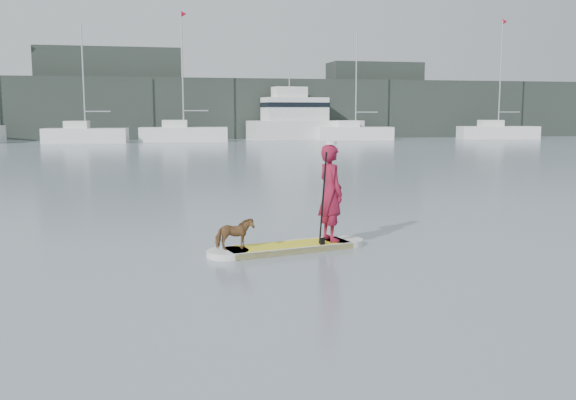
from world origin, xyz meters
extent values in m
plane|color=slate|center=(0.00, 0.00, 0.00)|extent=(140.00, 140.00, 0.00)
cube|color=yellow|center=(-3.85, -1.59, 0.06)|extent=(2.61, 1.33, 0.12)
cylinder|color=silver|center=(-5.07, -1.86, 0.06)|extent=(0.80, 0.80, 0.12)
cylinder|color=silver|center=(-2.63, -1.31, 0.06)|extent=(0.80, 0.80, 0.12)
cube|color=silver|center=(-3.93, -1.23, 0.06)|extent=(2.45, 0.61, 0.12)
cube|color=silver|center=(-3.77, -1.95, 0.06)|extent=(2.45, 0.61, 0.12)
imported|color=maroon|center=(-2.93, -1.38, 1.09)|extent=(0.60, 0.79, 1.93)
cylinder|color=silver|center=(-2.93, -1.38, 2.09)|extent=(0.22, 0.22, 0.07)
imported|color=brown|center=(-4.93, -1.83, 0.42)|extent=(0.74, 0.41, 0.60)
cylinder|color=black|center=(-3.19, -1.75, 1.00)|extent=(0.10, 0.30, 1.89)
cube|color=black|center=(-3.19, -1.75, 0.10)|extent=(0.10, 0.04, 0.32)
cube|color=white|center=(-11.75, 45.00, 0.64)|extent=(7.29, 3.02, 1.27)
cube|color=white|center=(-12.45, 45.06, 1.59)|extent=(2.14, 1.84, 0.64)
cylinder|color=#B7B7BC|center=(-11.75, 45.00, 5.74)|extent=(0.13, 0.13, 8.92)
cylinder|color=#B7B7BC|center=(-10.66, 44.90, 2.73)|extent=(2.18, 0.30, 0.09)
cube|color=white|center=(-3.24, 45.56, 0.65)|extent=(8.05, 3.19, 1.31)
cube|color=white|center=(-4.02, 45.64, 1.64)|extent=(2.35, 1.91, 0.65)
cylinder|color=#B7B7BC|center=(-3.24, 45.56, 6.35)|extent=(0.13, 0.13, 10.09)
cylinder|color=#B7B7BC|center=(-2.12, 45.45, 2.80)|extent=(2.24, 0.31, 0.09)
cone|color=red|center=(-3.00, 45.54, 11.31)|extent=(0.52, 0.57, 0.52)
cube|color=white|center=(13.20, 45.82, 0.62)|extent=(7.39, 3.40, 1.24)
cube|color=white|center=(12.50, 45.94, 1.56)|extent=(2.22, 1.91, 0.62)
cylinder|color=#B7B7BC|center=(13.20, 45.82, 5.78)|extent=(0.12, 0.12, 9.07)
cylinder|color=#B7B7BC|center=(14.25, 45.66, 2.67)|extent=(2.12, 0.42, 0.09)
cube|color=white|center=(28.10, 45.31, 0.62)|extent=(8.11, 3.43, 1.25)
cube|color=white|center=(27.32, 45.42, 1.56)|extent=(2.41, 1.93, 0.62)
cylinder|color=#B7B7BC|center=(28.10, 45.31, 6.43)|extent=(0.12, 0.12, 10.35)
cylinder|color=#B7B7BC|center=(29.16, 45.16, 2.68)|extent=(2.13, 0.40, 0.09)
cone|color=red|center=(28.32, 45.28, 11.51)|extent=(0.51, 0.56, 0.50)
cube|color=white|center=(8.81, 48.27, 0.92)|extent=(11.54, 4.74, 1.84)
cube|color=white|center=(7.70, 48.14, 2.96)|extent=(6.45, 3.47, 2.24)
cube|color=white|center=(7.14, 48.08, 4.59)|extent=(3.34, 2.26, 1.02)
cube|color=black|center=(7.70, 48.14, 3.37)|extent=(6.57, 3.55, 0.46)
cylinder|color=#B7B7BC|center=(7.14, 48.08, 5.92)|extent=(0.10, 0.10, 1.63)
cube|color=black|center=(0.00, 53.00, 3.00)|extent=(90.00, 6.00, 6.00)
cube|color=black|center=(-10.00, 54.00, 4.50)|extent=(14.00, 4.00, 9.00)
cube|color=black|center=(18.00, 54.00, 4.00)|extent=(10.00, 4.00, 8.00)
camera|label=1|loc=(-6.48, -13.61, 2.70)|focal=40.00mm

